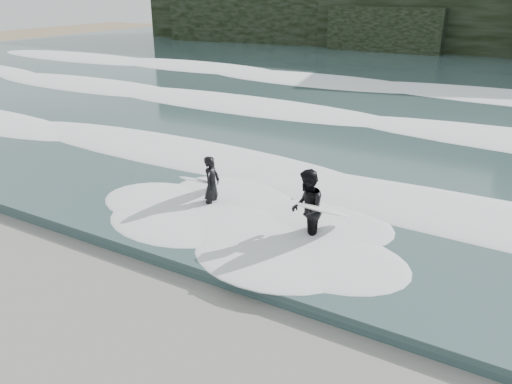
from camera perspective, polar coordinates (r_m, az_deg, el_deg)
ground at (r=8.75m, az=-16.76°, el=-19.62°), size 120.00×120.00×0.00m
sea at (r=33.99m, az=21.46°, el=11.60°), size 90.00×52.00×0.30m
foam_near at (r=15.09m, az=8.16°, el=1.60°), size 60.00×3.20×0.20m
foam_mid at (r=21.45m, az=15.42°, el=7.41°), size 60.00×4.00×0.24m
foam_far at (r=30.05m, az=20.18°, el=11.10°), size 60.00×4.80×0.30m
surfer_left at (r=13.39m, az=-5.38°, el=0.88°), size 0.97×1.94×1.62m
surfer_right at (r=11.58m, az=6.01°, el=-1.97°), size 1.44×2.07×1.90m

